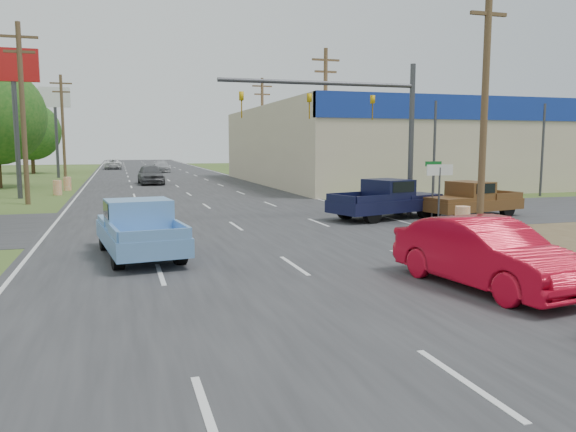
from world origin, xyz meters
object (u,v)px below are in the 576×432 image
object	(u,v)px
distant_car_silver	(161,166)
brown_pickup	(470,199)
distant_car_grey	(151,174)
red_convertible	(486,254)
blue_pickup	(139,228)
navy_pickup	(388,199)
distant_car_white	(113,164)

from	to	relation	value
distant_car_silver	brown_pickup	bearing A→B (deg)	-78.51
distant_car_grey	distant_car_silver	bearing A→B (deg)	81.30
red_convertible	brown_pickup	distance (m)	13.64
blue_pickup	distant_car_grey	world-z (taller)	blue_pickup
red_convertible	blue_pickup	xyz separation A→B (m)	(-7.52, 6.31, 0.06)
navy_pickup	brown_pickup	world-z (taller)	navy_pickup
blue_pickup	distant_car_silver	size ratio (longest dim) A/B	1.09
navy_pickup	distant_car_silver	bearing A→B (deg)	170.52
blue_pickup	distant_car_silver	distance (m)	55.05
red_convertible	distant_car_grey	size ratio (longest dim) A/B	0.98
brown_pickup	distant_car_silver	bearing A→B (deg)	-1.66
navy_pickup	brown_pickup	size ratio (longest dim) A/B	1.09
red_convertible	navy_pickup	xyz separation A→B (m)	(3.62, 12.06, 0.10)
navy_pickup	distant_car_grey	distance (m)	28.06
distant_car_grey	distant_car_white	size ratio (longest dim) A/B	0.98
brown_pickup	distant_car_silver	distance (m)	50.81
red_convertible	distant_car_silver	xyz separation A→B (m)	(-2.89, 61.17, -0.09)
blue_pickup	distant_car_white	world-z (taller)	blue_pickup
distant_car_silver	distant_car_white	size ratio (longest dim) A/B	0.96
brown_pickup	distant_car_white	bearing A→B (deg)	1.51
brown_pickup	distant_car_grey	bearing A→B (deg)	11.90
distant_car_white	red_convertible	bearing A→B (deg)	96.27
navy_pickup	blue_pickup	bearing A→B (deg)	-79.73
brown_pickup	blue_pickup	bearing A→B (deg)	95.45
blue_pickup	brown_pickup	bearing A→B (deg)	11.68
blue_pickup	distant_car_white	size ratio (longest dim) A/B	1.05
distant_car_white	navy_pickup	bearing A→B (deg)	100.98
blue_pickup	navy_pickup	size ratio (longest dim) A/B	0.93
red_convertible	blue_pickup	size ratio (longest dim) A/B	0.91
distant_car_silver	blue_pickup	bearing A→B (deg)	-95.07
red_convertible	navy_pickup	bearing A→B (deg)	65.04
red_convertible	distant_car_white	distance (m)	72.83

